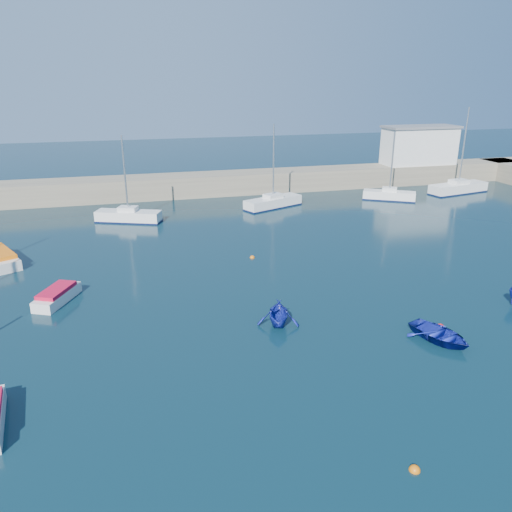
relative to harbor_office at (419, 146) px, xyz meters
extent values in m
plane|color=#0A242F|center=(-30.00, -46.00, -5.10)|extent=(220.00, 220.00, 0.00)
cube|color=#7A715D|center=(-30.00, 0.00, -3.80)|extent=(96.00, 4.50, 2.60)
cube|color=silver|center=(0.00, 0.00, 0.00)|extent=(10.00, 4.00, 5.00)
cube|color=silver|center=(-40.38, -10.83, -4.53)|extent=(6.89, 4.27, 1.15)
cylinder|color=#B7BABC|center=(-40.38, -10.83, -0.11)|extent=(0.17, 0.17, 7.69)
cube|color=silver|center=(-24.08, -8.87, -4.53)|extent=(7.40, 4.72, 1.14)
cylinder|color=#B7BABC|center=(-24.08, -8.87, 0.18)|extent=(0.16, 0.16, 8.28)
cube|color=silver|center=(-9.27, -9.02, -4.55)|extent=(6.19, 4.68, 1.11)
cylinder|color=#B7BABC|center=(-9.27, -9.02, -0.44)|extent=(0.16, 0.16, 7.11)
cube|color=silver|center=(1.42, -7.74, -4.48)|extent=(8.58, 3.94, 1.25)
cylinder|color=#B7BABC|center=(1.42, -7.74, 0.91)|extent=(0.18, 0.18, 9.53)
cube|color=silver|center=(-45.52, -29.88, -4.75)|extent=(2.95, 4.15, 0.70)
cube|color=#BA0D2E|center=(-45.52, -29.88, -4.26)|extent=(2.46, 3.23, 0.26)
imported|color=navy|center=(-23.93, -41.11, -4.72)|extent=(3.75, 4.38, 0.77)
imported|color=navy|center=(-32.22, -36.84, -4.32)|extent=(3.32, 3.58, 1.55)
sphere|color=#D7660B|center=(-30.77, -49.64, -5.10)|extent=(0.44, 0.44, 0.44)
sphere|color=#BB110E|center=(-22.93, -39.75, -5.10)|extent=(0.49, 0.49, 0.49)
sphere|color=#D7660B|center=(-30.74, -24.90, -5.10)|extent=(0.41, 0.41, 0.41)
camera|label=1|loc=(-40.56, -62.73, 9.06)|focal=35.00mm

